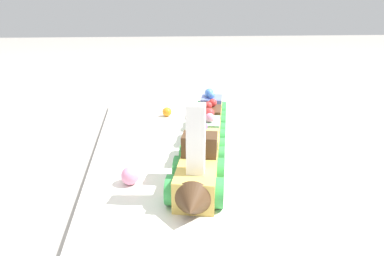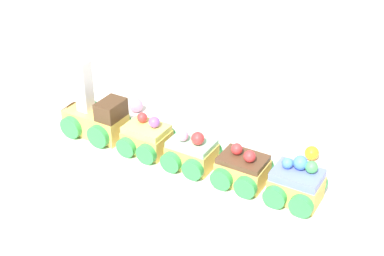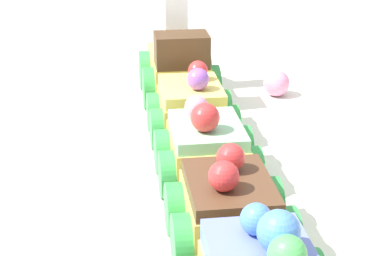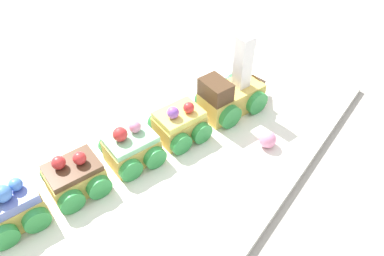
{
  "view_description": "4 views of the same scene",
  "coord_description": "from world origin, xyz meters",
  "px_view_note": "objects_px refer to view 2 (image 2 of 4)",
  "views": [
    {
      "loc": [
        0.5,
        -0.1,
        0.23
      ],
      "look_at": [
        0.01,
        -0.01,
        0.05
      ],
      "focal_mm": 28.0,
      "sensor_mm": 36.0,
      "label": 1
    },
    {
      "loc": [
        -0.19,
        0.69,
        0.49
      ],
      "look_at": [
        -0.03,
        0.03,
        0.09
      ],
      "focal_mm": 50.0,
      "sensor_mm": 36.0,
      "label": 2
    },
    {
      "loc": [
        -0.4,
        0.2,
        0.22
      ],
      "look_at": [
        0.02,
        0.01,
        0.03
      ],
      "focal_mm": 60.0,
      "sensor_mm": 36.0,
      "label": 3
    },
    {
      "loc": [
        -0.27,
        -0.26,
        0.42
      ],
      "look_at": [
        0.04,
        -0.03,
        0.05
      ],
      "focal_mm": 35.0,
      "sensor_mm": 36.0,
      "label": 4
    }
  ],
  "objects_px": {
    "cake_car_lemon": "(147,138)",
    "gumball_orange": "(312,153)",
    "cake_train_locomotive": "(92,117)",
    "cake_car_chocolate": "(243,169)",
    "cake_car_blueberry": "(296,185)",
    "cake_car_mint": "(192,153)",
    "gumball_pink": "(136,105)"
  },
  "relations": [
    {
      "from": "cake_car_lemon",
      "to": "cake_car_blueberry",
      "type": "xyz_separation_m",
      "value": [
        -0.24,
        0.07,
        0.0
      ]
    },
    {
      "from": "cake_car_chocolate",
      "to": "gumball_pink",
      "type": "distance_m",
      "value": 0.28
    },
    {
      "from": "cake_train_locomotive",
      "to": "cake_car_chocolate",
      "type": "relative_size",
      "value": 1.57
    },
    {
      "from": "gumball_pink",
      "to": "gumball_orange",
      "type": "bearing_deg",
      "value": 165.61
    },
    {
      "from": "gumball_orange",
      "to": "gumball_pink",
      "type": "bearing_deg",
      "value": -14.39
    },
    {
      "from": "cake_car_mint",
      "to": "gumball_pink",
      "type": "bearing_deg",
      "value": -29.15
    },
    {
      "from": "cake_car_lemon",
      "to": "cake_car_chocolate",
      "type": "relative_size",
      "value": 1.0
    },
    {
      "from": "cake_car_lemon",
      "to": "cake_car_mint",
      "type": "relative_size",
      "value": 1.0
    },
    {
      "from": "cake_car_lemon",
      "to": "cake_car_mint",
      "type": "xyz_separation_m",
      "value": [
        -0.08,
        0.02,
        -0.0
      ]
    },
    {
      "from": "cake_car_mint",
      "to": "gumball_orange",
      "type": "relative_size",
      "value": 3.89
    },
    {
      "from": "cake_train_locomotive",
      "to": "cake_car_mint",
      "type": "height_order",
      "value": "cake_train_locomotive"
    },
    {
      "from": "gumball_orange",
      "to": "gumball_pink",
      "type": "distance_m",
      "value": 0.33
    },
    {
      "from": "cake_car_chocolate",
      "to": "cake_car_blueberry",
      "type": "height_order",
      "value": "cake_car_blueberry"
    },
    {
      "from": "cake_car_chocolate",
      "to": "gumball_orange",
      "type": "height_order",
      "value": "cake_car_chocolate"
    },
    {
      "from": "gumball_orange",
      "to": "cake_train_locomotive",
      "type": "bearing_deg",
      "value": 0.88
    },
    {
      "from": "cake_car_mint",
      "to": "gumball_orange",
      "type": "bearing_deg",
      "value": -144.87
    },
    {
      "from": "cake_train_locomotive",
      "to": "gumball_orange",
      "type": "height_order",
      "value": "cake_train_locomotive"
    },
    {
      "from": "cake_car_blueberry",
      "to": "gumball_pink",
      "type": "bearing_deg",
      "value": -15.73
    },
    {
      "from": "cake_train_locomotive",
      "to": "gumball_orange",
      "type": "xyz_separation_m",
      "value": [
        -0.36,
        -0.01,
        -0.02
      ]
    },
    {
      "from": "cake_car_mint",
      "to": "cake_car_chocolate",
      "type": "distance_m",
      "value": 0.09
    },
    {
      "from": "cake_car_blueberry",
      "to": "gumball_orange",
      "type": "height_order",
      "value": "cake_car_blueberry"
    },
    {
      "from": "cake_train_locomotive",
      "to": "cake_car_mint",
      "type": "xyz_separation_m",
      "value": [
        -0.19,
        0.05,
        -0.01
      ]
    },
    {
      "from": "cake_car_blueberry",
      "to": "cake_train_locomotive",
      "type": "bearing_deg",
      "value": 0.06
    },
    {
      "from": "cake_train_locomotive",
      "to": "gumball_orange",
      "type": "bearing_deg",
      "value": -162.7
    },
    {
      "from": "cake_car_lemon",
      "to": "gumball_orange",
      "type": "relative_size",
      "value": 3.89
    },
    {
      "from": "cake_train_locomotive",
      "to": "gumball_orange",
      "type": "distance_m",
      "value": 0.37
    },
    {
      "from": "gumball_orange",
      "to": "cake_car_mint",
      "type": "bearing_deg",
      "value": 18.71
    },
    {
      "from": "cake_car_blueberry",
      "to": "gumball_pink",
      "type": "distance_m",
      "value": 0.36
    },
    {
      "from": "cake_car_chocolate",
      "to": "cake_train_locomotive",
      "type": "bearing_deg",
      "value": -0.02
    },
    {
      "from": "cake_car_mint",
      "to": "gumball_orange",
      "type": "distance_m",
      "value": 0.19
    },
    {
      "from": "cake_car_lemon",
      "to": "gumball_pink",
      "type": "relative_size",
      "value": 3.38
    },
    {
      "from": "cake_car_blueberry",
      "to": "gumball_orange",
      "type": "bearing_deg",
      "value": -82.74
    }
  ]
}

